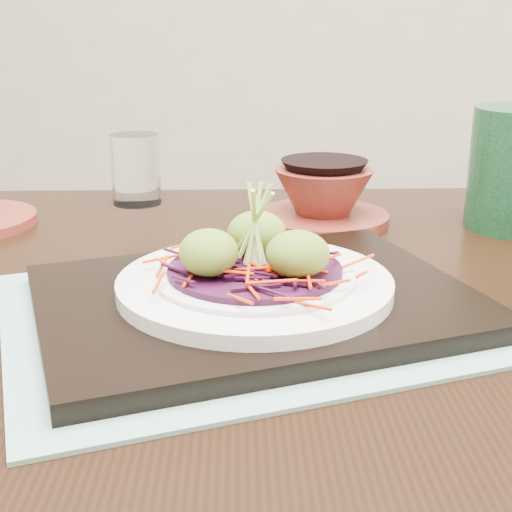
{
  "coord_description": "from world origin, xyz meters",
  "views": [
    {
      "loc": [
        0.07,
        -0.67,
        0.97
      ],
      "look_at": [
        0.04,
        -0.07,
        0.77
      ],
      "focal_mm": 50.0,
      "sensor_mm": 36.0,
      "label": 1
    }
  ],
  "objects_px": {
    "dining_table": "(274,365)",
    "serving_tray": "(255,300)",
    "terracotta_bowl_set": "(323,199)",
    "water_glass": "(136,169)",
    "white_plate": "(255,283)"
  },
  "relations": [
    {
      "from": "white_plate",
      "to": "terracotta_bowl_set",
      "type": "distance_m",
      "value": 0.3
    },
    {
      "from": "dining_table",
      "to": "serving_tray",
      "type": "distance_m",
      "value": 0.14
    },
    {
      "from": "white_plate",
      "to": "dining_table",
      "type": "bearing_deg",
      "value": 79.98
    },
    {
      "from": "dining_table",
      "to": "serving_tray",
      "type": "bearing_deg",
      "value": -104.47
    },
    {
      "from": "dining_table",
      "to": "terracotta_bowl_set",
      "type": "xyz_separation_m",
      "value": [
        0.05,
        0.21,
        0.13
      ]
    },
    {
      "from": "white_plate",
      "to": "water_glass",
      "type": "relative_size",
      "value": 2.49
    },
    {
      "from": "serving_tray",
      "to": "water_glass",
      "type": "relative_size",
      "value": 3.84
    },
    {
      "from": "dining_table",
      "to": "water_glass",
      "type": "height_order",
      "value": "water_glass"
    },
    {
      "from": "water_glass",
      "to": "white_plate",
      "type": "bearing_deg",
      "value": -63.97
    },
    {
      "from": "serving_tray",
      "to": "terracotta_bowl_set",
      "type": "relative_size",
      "value": 2.06
    },
    {
      "from": "serving_tray",
      "to": "terracotta_bowl_set",
      "type": "xyz_separation_m",
      "value": [
        0.07,
        0.29,
        0.02
      ]
    },
    {
      "from": "dining_table",
      "to": "terracotta_bowl_set",
      "type": "bearing_deg",
      "value": 70.78
    },
    {
      "from": "white_plate",
      "to": "serving_tray",
      "type": "bearing_deg",
      "value": 0.0
    },
    {
      "from": "serving_tray",
      "to": "terracotta_bowl_set",
      "type": "bearing_deg",
      "value": 53.7
    },
    {
      "from": "water_glass",
      "to": "serving_tray",
      "type": "bearing_deg",
      "value": -63.97
    }
  ]
}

